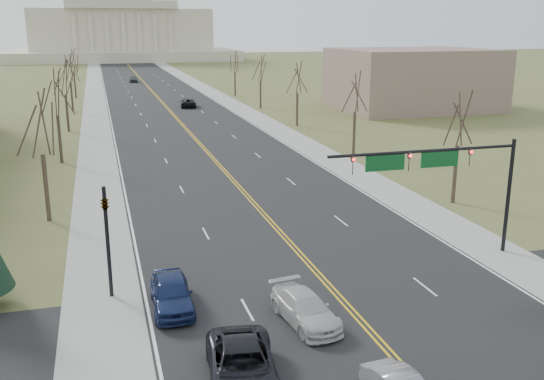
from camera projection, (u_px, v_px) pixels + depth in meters
road at (155, 95)px, 124.47m from camera, size 20.00×380.00×0.01m
cross_road at (373, 334)px, 28.03m from camera, size 120.00×14.00×0.01m
sidewalk_left at (95, 96)px, 121.27m from camera, size 4.00×380.00×0.03m
sidewalk_right at (213, 93)px, 127.66m from camera, size 4.00×380.00×0.03m
center_line at (155, 95)px, 124.47m from camera, size 0.42×380.00×0.01m
edge_line_left at (106, 96)px, 121.86m from camera, size 0.15×380.00×0.01m
edge_line_right at (202, 93)px, 127.08m from camera, size 0.15×380.00×0.01m
capitol at (121, 24)px, 250.47m from camera, size 90.00×60.00×50.00m
signal_mast at (438, 167)px, 35.45m from camera, size 12.12×0.44×7.20m
signal_left at (107, 230)px, 30.95m from camera, size 0.32×0.36×6.00m
tree_r_0 at (459, 122)px, 47.13m from camera, size 3.74×3.74×8.50m
tree_l_0 at (40, 127)px, 42.48m from camera, size 3.96×3.96×9.00m
tree_r_1 at (355, 94)px, 65.68m from camera, size 3.74×3.74×8.50m
tree_l_1 at (56, 96)px, 61.03m from camera, size 3.96×3.96×9.00m
tree_r_2 at (297, 79)px, 84.22m from camera, size 3.74×3.74×8.50m
tree_l_2 at (64, 79)px, 79.57m from camera, size 3.96×3.96×9.00m
tree_r_3 at (260, 69)px, 102.77m from camera, size 3.74×3.74×8.50m
tree_l_3 at (70, 69)px, 98.12m from camera, size 3.96×3.96×9.00m
tree_r_4 at (235, 63)px, 121.31m from camera, size 3.74×3.74×8.50m
tree_l_4 at (73, 62)px, 116.66m from camera, size 3.96×3.96×9.00m
bldg_right_mass at (413, 79)px, 102.28m from camera, size 25.00×20.00×10.00m
car_sb_outer_lead at (242, 367)px, 23.83m from camera, size 3.48×6.18×1.63m
car_sb_inner_second at (305, 309)px, 28.93m from camera, size 2.65×5.15×1.43m
car_sb_outer_second at (172, 293)px, 30.34m from camera, size 2.10×4.97×1.68m
car_far_nb at (188, 103)px, 105.58m from camera, size 3.16×5.77×1.53m
car_far_sb at (133, 79)px, 151.81m from camera, size 1.89×4.63×1.57m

